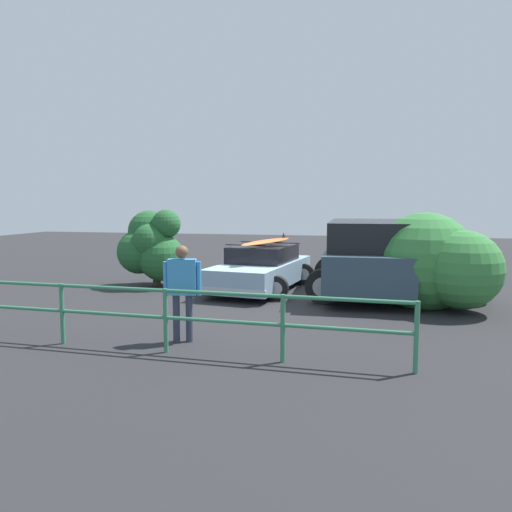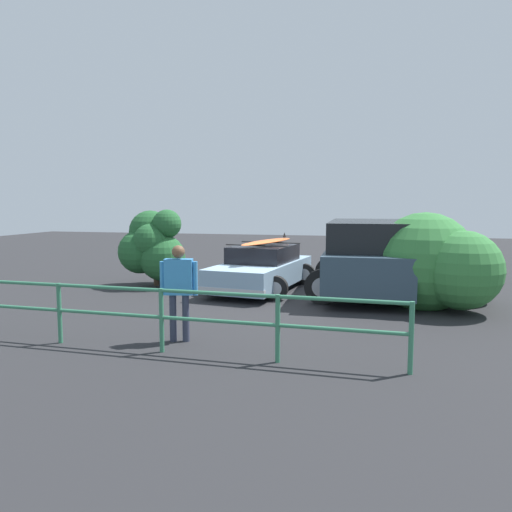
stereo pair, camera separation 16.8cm
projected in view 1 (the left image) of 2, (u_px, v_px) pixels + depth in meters
name	position (u px, v px, depth m)	size (l,w,h in m)	color
ground_plane	(264.00, 293.00, 12.57)	(44.00, 44.00, 0.02)	#28282B
sedan_car	(262.00, 268.00, 13.05)	(2.54, 4.16, 1.44)	#8CADC6
suv_car	(367.00, 257.00, 12.23)	(2.83, 4.48, 1.83)	#334756
person_bystander	(182.00, 284.00, 8.11)	(0.61, 0.27, 1.59)	#33384C
railing_fence	(112.00, 306.00, 7.78)	(9.15, 0.42, 0.99)	#387F5B
bush_near_left	(153.00, 248.00, 13.55)	(1.88, 1.59, 2.09)	#4C3828
bush_near_right	(437.00, 266.00, 11.00)	(2.76, 2.83, 2.18)	#4C3828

